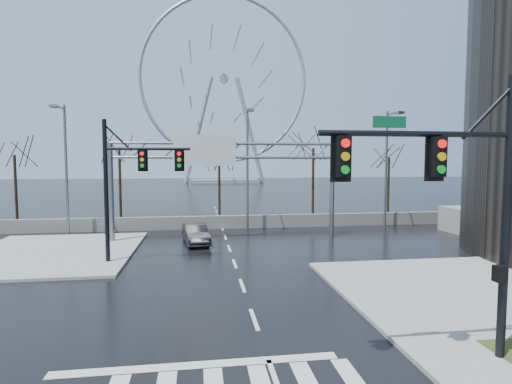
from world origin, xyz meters
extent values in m
plane|color=black|center=(0.00, 0.00, 0.00)|extent=(260.00, 260.00, 0.00)
cube|color=gray|center=(10.00, 2.00, 0.07)|extent=(12.00, 10.00, 0.15)
cube|color=gray|center=(-11.00, 12.00, 0.07)|extent=(10.00, 12.00, 0.15)
cube|color=slate|center=(0.00, 20.00, 0.55)|extent=(52.00, 0.50, 1.10)
cylinder|color=black|center=(6.50, -4.00, 4.00)|extent=(0.24, 0.24, 8.00)
cylinder|color=black|center=(3.80, -4.00, 6.40)|extent=(5.40, 0.16, 0.16)
cube|color=black|center=(4.30, -4.15, 5.80)|extent=(0.35, 0.28, 1.05)
cube|color=black|center=(1.70, -4.15, 5.80)|extent=(0.35, 0.28, 1.05)
cylinder|color=black|center=(-7.00, 9.00, 4.00)|extent=(0.24, 0.24, 8.00)
cylinder|color=black|center=(-4.70, 9.00, 6.40)|extent=(4.60, 0.16, 0.16)
cube|color=black|center=(-5.00, 8.85, 5.80)|extent=(0.35, 0.28, 1.05)
cube|color=black|center=(-3.00, 8.85, 5.80)|extent=(0.35, 0.28, 1.05)
cylinder|color=slate|center=(-8.00, 15.00, 3.50)|extent=(0.36, 0.36, 7.00)
cylinder|color=slate|center=(8.00, 15.00, 3.50)|extent=(0.36, 0.36, 7.00)
cylinder|color=slate|center=(0.00, 15.00, 7.00)|extent=(16.00, 0.20, 0.20)
cylinder|color=slate|center=(0.00, 15.00, 6.00)|extent=(16.00, 0.20, 0.20)
cube|color=#0B542C|center=(-1.50, 14.85, 6.50)|extent=(4.20, 0.10, 2.00)
cube|color=silver|center=(-1.50, 14.79, 6.50)|extent=(4.40, 0.02, 2.20)
cylinder|color=slate|center=(-12.00, 18.50, 5.00)|extent=(0.20, 0.20, 10.00)
cylinder|color=slate|center=(-12.00, 17.40, 9.70)|extent=(0.12, 2.20, 0.12)
cube|color=slate|center=(-12.00, 16.40, 9.60)|extent=(0.50, 0.70, 0.18)
cylinder|color=slate|center=(2.00, 18.50, 5.00)|extent=(0.20, 0.20, 10.00)
cylinder|color=slate|center=(2.00, 17.40, 9.70)|extent=(0.12, 2.20, 0.12)
cube|color=slate|center=(2.00, 16.40, 9.60)|extent=(0.50, 0.70, 0.18)
cylinder|color=slate|center=(14.00, 18.50, 5.00)|extent=(0.20, 0.20, 10.00)
cylinder|color=slate|center=(14.00, 17.40, 9.70)|extent=(0.12, 2.20, 0.12)
cube|color=slate|center=(14.00, 16.40, 9.60)|extent=(0.50, 0.70, 0.18)
cylinder|color=black|center=(-18.00, 24.00, 3.15)|extent=(0.24, 0.24, 6.30)
cylinder|color=black|center=(-9.00, 23.50, 3.38)|extent=(0.24, 0.24, 6.75)
cylinder|color=black|center=(0.00, 24.50, 2.93)|extent=(0.24, 0.24, 5.85)
cylinder|color=black|center=(9.00, 23.50, 3.51)|extent=(0.24, 0.24, 7.02)
cylinder|color=black|center=(17.00, 24.00, 3.06)|extent=(0.24, 0.24, 6.12)
cube|color=gray|center=(5.00, 95.00, 0.50)|extent=(18.00, 6.00, 1.00)
torus|color=#B2B2B7|center=(5.00, 95.00, 28.00)|extent=(45.00, 1.00, 45.00)
cylinder|color=#B2B2B7|center=(5.00, 95.00, 28.00)|extent=(2.40, 1.50, 2.40)
cylinder|color=#B2B2B7|center=(-2.00, 95.00, 14.00)|extent=(8.28, 1.20, 28.82)
cylinder|color=#B2B2B7|center=(12.00, 95.00, 14.00)|extent=(8.28, 1.20, 28.82)
imported|color=black|center=(-2.19, 13.85, 0.70)|extent=(2.11, 4.43, 1.40)
camera|label=1|loc=(-1.91, -13.86, 5.66)|focal=28.00mm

